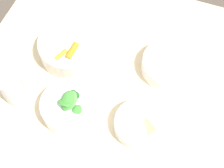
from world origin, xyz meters
The scene contains 7 objects.
dining_table centered at (0.00, 0.00, 0.63)m, with size 1.03×1.02×0.75m.
bowl_carrots centered at (-0.23, 0.14, 0.78)m, with size 0.20×0.20×0.08m.
bowl_greens centered at (-0.15, -0.05, 0.78)m, with size 0.16×0.16×0.10m.
bowl_beans_hotdog centered at (0.08, 0.19, 0.77)m, with size 0.17×0.17×0.05m.
bowl_cookies centered at (0.06, -0.02, 0.77)m, with size 0.14×0.14×0.05m.
ruler centered at (-0.01, 0.44, 0.75)m, with size 0.32×0.07×0.00m.
cup centered at (-0.32, -0.06, 0.80)m, with size 0.07×0.07×0.11m.
Camera 1 is at (0.09, -0.35, 1.60)m, focal length 50.00 mm.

